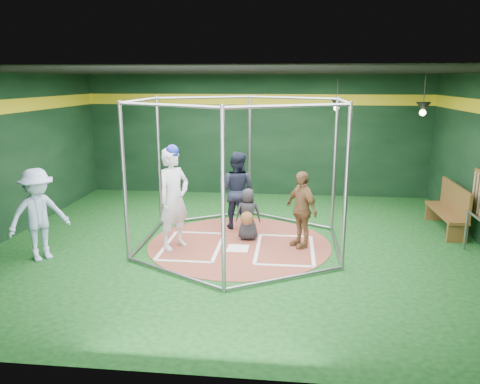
# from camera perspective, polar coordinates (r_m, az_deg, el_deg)

# --- Properties ---
(room_shell) EXTENTS (10.10, 9.10, 3.53)m
(room_shell) POSITION_cam_1_polar(r_m,az_deg,el_deg) (9.40, -0.06, 3.75)
(room_shell) COLOR #0C350F
(room_shell) RESTS_ON ground
(clay_disc) EXTENTS (3.80, 3.80, 0.01)m
(clay_disc) POSITION_cam_1_polar(r_m,az_deg,el_deg) (9.84, -0.06, -6.34)
(clay_disc) COLOR brown
(clay_disc) RESTS_ON ground
(home_plate) EXTENTS (0.43, 0.43, 0.01)m
(home_plate) POSITION_cam_1_polar(r_m,az_deg,el_deg) (9.56, -0.26, -6.88)
(home_plate) COLOR white
(home_plate) RESTS_ON clay_disc
(batter_box_left) EXTENTS (1.17, 1.77, 0.01)m
(batter_box_left) POSITION_cam_1_polar(r_m,az_deg,el_deg) (9.75, -5.82, -6.54)
(batter_box_left) COLOR white
(batter_box_left) RESTS_ON clay_disc
(batter_box_right) EXTENTS (1.17, 1.77, 0.01)m
(batter_box_right) POSITION_cam_1_polar(r_m,az_deg,el_deg) (9.55, 5.48, -6.96)
(batter_box_right) COLOR white
(batter_box_right) RESTS_ON clay_disc
(batting_cage) EXTENTS (4.05, 4.67, 3.00)m
(batting_cage) POSITION_cam_1_polar(r_m,az_deg,el_deg) (9.44, -0.07, 2.22)
(batting_cage) COLOR gray
(batting_cage) RESTS_ON ground
(pendant_lamp_near) EXTENTS (0.34, 0.34, 0.90)m
(pendant_lamp_near) POSITION_cam_1_polar(r_m,az_deg,el_deg) (12.87, 11.71, 10.53)
(pendant_lamp_near) COLOR black
(pendant_lamp_near) RESTS_ON room_shell
(pendant_lamp_far) EXTENTS (0.34, 0.34, 0.90)m
(pendant_lamp_far) POSITION_cam_1_polar(r_m,az_deg,el_deg) (11.61, 21.43, 9.59)
(pendant_lamp_far) COLOR black
(pendant_lamp_far) RESTS_ON room_shell
(batter_figure) EXTENTS (0.82, 0.89, 2.11)m
(batter_figure) POSITION_cam_1_polar(r_m,az_deg,el_deg) (9.44, -8.08, -0.69)
(batter_figure) COLOR silver
(batter_figure) RESTS_ON clay_disc
(visitor_leopard) EXTENTS (0.86, 0.97, 1.57)m
(visitor_leopard) POSITION_cam_1_polar(r_m,az_deg,el_deg) (9.56, 7.47, -2.09)
(visitor_leopard) COLOR #9D7143
(visitor_leopard) RESTS_ON clay_disc
(catcher_figure) EXTENTS (0.59, 0.60, 1.11)m
(catcher_figure) POSITION_cam_1_polar(r_m,az_deg,el_deg) (9.93, 0.98, -2.76)
(catcher_figure) COLOR black
(catcher_figure) RESTS_ON clay_disc
(umpire) EXTENTS (1.01, 0.88, 1.78)m
(umpire) POSITION_cam_1_polar(r_m,az_deg,el_deg) (10.66, -0.41, 0.22)
(umpire) COLOR black
(umpire) RESTS_ON clay_disc
(bystander_blue) EXTENTS (1.24, 1.29, 1.76)m
(bystander_blue) POSITION_cam_1_polar(r_m,az_deg,el_deg) (9.57, -23.36, -2.56)
(bystander_blue) COLOR #A4B9D9
(bystander_blue) RESTS_ON ground
(dugout_bench) EXTENTS (0.43, 1.84, 1.08)m
(dugout_bench) POSITION_cam_1_polar(r_m,az_deg,el_deg) (11.58, 24.24, -1.71)
(dugout_bench) COLOR brown
(dugout_bench) RESTS_ON ground
(steel_railing) EXTENTS (0.05, 0.97, 0.84)m
(steel_railing) POSITION_cam_1_polar(r_m,az_deg,el_deg) (9.97, 26.77, -4.24)
(steel_railing) COLOR gray
(steel_railing) RESTS_ON ground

